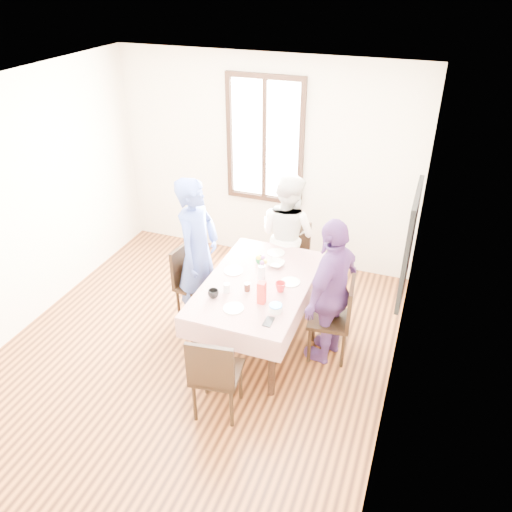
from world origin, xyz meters
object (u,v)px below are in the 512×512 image
at_px(dining_table, 258,312).
at_px(chair_near, 217,372).
at_px(person_right, 330,291).
at_px(chair_far, 287,258).
at_px(chair_right, 330,319).
at_px(chair_left, 198,285).
at_px(person_left, 198,254).
at_px(person_far, 287,236).

relative_size(dining_table, chair_near, 1.69).
xyz_separation_m(chair_near, person_right, (0.74, 1.10, 0.34)).
bearing_deg(chair_near, person_right, 47.68).
height_order(chair_far, chair_near, same).
bearing_deg(chair_far, chair_right, 136.24).
distance_m(dining_table, chair_left, 0.78).
bearing_deg(chair_right, dining_table, 87.06).
relative_size(person_left, person_far, 1.13).
bearing_deg(person_left, dining_table, -98.02).
bearing_deg(person_left, chair_right, -90.72).
bearing_deg(person_right, chair_right, 105.70).
bearing_deg(chair_near, chair_right, 46.96).
xyz_separation_m(person_left, person_right, (1.49, -0.10, -0.08)).
bearing_deg(person_right, chair_near, -18.34).
bearing_deg(chair_right, chair_near, 138.72).
distance_m(chair_near, person_far, 2.11).
xyz_separation_m(chair_far, person_right, (0.74, -1.01, 0.34)).
distance_m(chair_right, chair_near, 1.34).
bearing_deg(dining_table, chair_near, -90.00).
height_order(dining_table, chair_near, chair_near).
height_order(person_left, person_right, person_left).
height_order(chair_left, chair_near, same).
bearing_deg(dining_table, person_far, 90.00).
bearing_deg(person_far, dining_table, 112.39).
bearing_deg(chair_near, chair_left, 114.27).
xyz_separation_m(chair_right, person_left, (-1.51, 0.10, 0.42)).
relative_size(dining_table, chair_left, 1.69).
height_order(chair_right, person_left, person_left).
distance_m(chair_left, person_far, 1.22).
relative_size(chair_left, person_right, 0.57).
bearing_deg(person_left, chair_far, -36.36).
bearing_deg(person_left, chair_left, 92.91).
bearing_deg(person_right, person_left, -77.99).
xyz_separation_m(dining_table, person_far, (0.00, 1.04, 0.40)).
xyz_separation_m(chair_left, chair_near, (0.76, -1.20, 0.00)).
bearing_deg(chair_left, chair_far, 147.62).
height_order(chair_near, person_right, person_right).
relative_size(chair_far, person_right, 0.57).
height_order(chair_left, chair_right, same).
xyz_separation_m(chair_left, chair_right, (1.53, -0.10, 0.00)).
relative_size(chair_near, person_right, 0.57).
xyz_separation_m(dining_table, chair_near, (0.00, -1.05, 0.08)).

